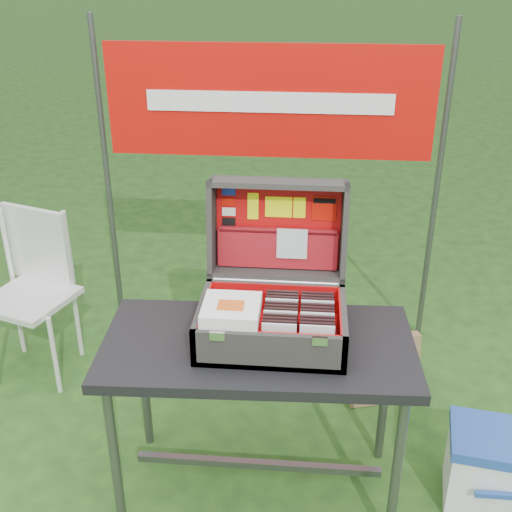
# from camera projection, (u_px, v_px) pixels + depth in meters

# --- Properties ---
(ground) EXTENTS (80.00, 80.00, 0.00)m
(ground) POSITION_uv_depth(u_px,v_px,m) (248.00, 468.00, 2.70)
(ground) COLOR #1E3B17
(ground) RESTS_ON ground
(table) EXTENTS (1.14, 0.60, 0.70)m
(table) POSITION_uv_depth(u_px,v_px,m) (258.00, 419.00, 2.46)
(table) COLOR black
(table) RESTS_ON ground
(table_top) EXTENTS (1.14, 0.60, 0.04)m
(table_top) POSITION_uv_depth(u_px,v_px,m) (258.00, 347.00, 2.31)
(table_top) COLOR black
(table_top) RESTS_ON ground
(table_leg_fl) EXTENTS (0.04, 0.04, 0.66)m
(table_leg_fl) POSITION_uv_depth(u_px,v_px,m) (114.00, 455.00, 2.31)
(table_leg_fl) COLOR #59595B
(table_leg_fl) RESTS_ON ground
(table_leg_fr) EXTENTS (0.04, 0.04, 0.66)m
(table_leg_fr) POSITION_uv_depth(u_px,v_px,m) (396.00, 474.00, 2.23)
(table_leg_fr) COLOR #59595B
(table_leg_fr) RESTS_ON ground
(table_leg_bl) EXTENTS (0.04, 0.04, 0.66)m
(table_leg_bl) POSITION_uv_depth(u_px,v_px,m) (144.00, 381.00, 2.70)
(table_leg_bl) COLOR #59595B
(table_leg_bl) RESTS_ON ground
(table_leg_br) EXTENTS (0.04, 0.04, 0.66)m
(table_leg_br) POSITION_uv_depth(u_px,v_px,m) (385.00, 394.00, 2.62)
(table_leg_br) COLOR #59595B
(table_leg_br) RESTS_ON ground
(table_brace) EXTENTS (0.97, 0.03, 0.03)m
(table_brace) POSITION_uv_depth(u_px,v_px,m) (258.00, 464.00, 2.56)
(table_brace) COLOR #59595B
(table_brace) RESTS_ON ground
(suitcase) EXTENTS (0.52, 0.53, 0.50)m
(suitcase) POSITION_uv_depth(u_px,v_px,m) (274.00, 271.00, 2.26)
(suitcase) COLOR #3F3D39
(suitcase) RESTS_ON table
(suitcase_base_bottom) EXTENTS (0.52, 0.37, 0.02)m
(suitcase_base_bottom) POSITION_uv_depth(u_px,v_px,m) (272.00, 338.00, 2.31)
(suitcase_base_bottom) COLOR #3F3D39
(suitcase_base_bottom) RESTS_ON table_top
(suitcase_base_wall_front) EXTENTS (0.52, 0.02, 0.14)m
(suitcase_base_wall_front) POSITION_uv_depth(u_px,v_px,m) (268.00, 352.00, 2.12)
(suitcase_base_wall_front) COLOR #3F3D39
(suitcase_base_wall_front) RESTS_ON table_top
(suitcase_base_wall_back) EXTENTS (0.52, 0.02, 0.14)m
(suitcase_base_wall_back) POSITION_uv_depth(u_px,v_px,m) (275.00, 299.00, 2.44)
(suitcase_base_wall_back) COLOR #3F3D39
(suitcase_base_wall_back) RESTS_ON table_top
(suitcase_base_wall_left) EXTENTS (0.02, 0.37, 0.14)m
(suitcase_base_wall_left) POSITION_uv_depth(u_px,v_px,m) (202.00, 320.00, 2.30)
(suitcase_base_wall_left) COLOR #3F3D39
(suitcase_base_wall_left) RESTS_ON table_top
(suitcase_base_wall_right) EXTENTS (0.02, 0.37, 0.14)m
(suitcase_base_wall_right) POSITION_uv_depth(u_px,v_px,m) (343.00, 327.00, 2.26)
(suitcase_base_wall_right) COLOR #3F3D39
(suitcase_base_wall_right) RESTS_ON table_top
(suitcase_liner_floor) EXTENTS (0.48, 0.33, 0.01)m
(suitcase_liner_floor) POSITION_uv_depth(u_px,v_px,m) (272.00, 335.00, 2.30)
(suitcase_liner_floor) COLOR #C50207
(suitcase_liner_floor) RESTS_ON suitcase_base_bottom
(suitcase_latch_left) EXTENTS (0.05, 0.01, 0.03)m
(suitcase_latch_left) POSITION_uv_depth(u_px,v_px,m) (217.00, 336.00, 2.10)
(suitcase_latch_left) COLOR silver
(suitcase_latch_left) RESTS_ON suitcase_base_wall_front
(suitcase_latch_right) EXTENTS (0.05, 0.01, 0.03)m
(suitcase_latch_right) POSITION_uv_depth(u_px,v_px,m) (320.00, 341.00, 2.07)
(suitcase_latch_right) COLOR silver
(suitcase_latch_right) RESTS_ON suitcase_base_wall_front
(suitcase_hinge) EXTENTS (0.47, 0.02, 0.02)m
(suitcase_hinge) POSITION_uv_depth(u_px,v_px,m) (275.00, 282.00, 2.42)
(suitcase_hinge) COLOR silver
(suitcase_hinge) RESTS_ON suitcase_base_wall_back
(suitcase_lid_back) EXTENTS (0.52, 0.07, 0.37)m
(suitcase_lid_back) POSITION_uv_depth(u_px,v_px,m) (278.00, 225.00, 2.48)
(suitcase_lid_back) COLOR #3F3D39
(suitcase_lid_back) RESTS_ON suitcase_base_wall_back
(suitcase_lid_rim_far) EXTENTS (0.52, 0.14, 0.04)m
(suitcase_lid_rim_far) POSITION_uv_depth(u_px,v_px,m) (279.00, 183.00, 2.37)
(suitcase_lid_rim_far) COLOR #3F3D39
(suitcase_lid_rim_far) RESTS_ON suitcase_lid_back
(suitcase_lid_rim_near) EXTENTS (0.52, 0.14, 0.04)m
(suitcase_lid_rim_near) POSITION_uv_depth(u_px,v_px,m) (277.00, 273.00, 2.48)
(suitcase_lid_rim_near) COLOR #3F3D39
(suitcase_lid_rim_near) RESTS_ON suitcase_lid_back
(suitcase_lid_rim_left) EXTENTS (0.02, 0.19, 0.39)m
(suitcase_lid_rim_left) POSITION_uv_depth(u_px,v_px,m) (212.00, 227.00, 2.45)
(suitcase_lid_rim_left) COLOR #3F3D39
(suitcase_lid_rim_left) RESTS_ON suitcase_lid_back
(suitcase_lid_rim_right) EXTENTS (0.02, 0.19, 0.39)m
(suitcase_lid_rim_right) POSITION_uv_depth(u_px,v_px,m) (344.00, 231.00, 2.41)
(suitcase_lid_rim_right) COLOR #3F3D39
(suitcase_lid_rim_right) RESTS_ON suitcase_lid_back
(suitcase_lid_liner) EXTENTS (0.48, 0.05, 0.33)m
(suitcase_lid_liner) POSITION_uv_depth(u_px,v_px,m) (278.00, 226.00, 2.47)
(suitcase_lid_liner) COLOR #C50207
(suitcase_lid_liner) RESTS_ON suitcase_lid_back
(suitcase_liner_wall_front) EXTENTS (0.48, 0.01, 0.12)m
(suitcase_liner_wall_front) POSITION_uv_depth(u_px,v_px,m) (269.00, 347.00, 2.13)
(suitcase_liner_wall_front) COLOR #C50207
(suitcase_liner_wall_front) RESTS_ON suitcase_base_bottom
(suitcase_liner_wall_back) EXTENTS (0.48, 0.01, 0.12)m
(suitcase_liner_wall_back) POSITION_uv_depth(u_px,v_px,m) (275.00, 299.00, 2.42)
(suitcase_liner_wall_back) COLOR #C50207
(suitcase_liner_wall_back) RESTS_ON suitcase_base_bottom
(suitcase_liner_wall_left) EXTENTS (0.01, 0.33, 0.12)m
(suitcase_liner_wall_left) POSITION_uv_depth(u_px,v_px,m) (206.00, 318.00, 2.30)
(suitcase_liner_wall_left) COLOR #C50207
(suitcase_liner_wall_left) RESTS_ON suitcase_base_bottom
(suitcase_liner_wall_right) EXTENTS (0.01, 0.33, 0.12)m
(suitcase_liner_wall_right) POSITION_uv_depth(u_px,v_px,m) (339.00, 325.00, 2.26)
(suitcase_liner_wall_right) COLOR #C50207
(suitcase_liner_wall_right) RESTS_ON suitcase_base_bottom
(suitcase_lid_pocket) EXTENTS (0.46, 0.05, 0.15)m
(suitcase_lid_pocket) POSITION_uv_depth(u_px,v_px,m) (277.00, 249.00, 2.48)
(suitcase_lid_pocket) COLOR maroon
(suitcase_lid_pocket) RESTS_ON suitcase_lid_liner
(suitcase_pocket_edge) EXTENTS (0.45, 0.02, 0.02)m
(suitcase_pocket_edge) POSITION_uv_depth(u_px,v_px,m) (278.00, 231.00, 2.45)
(suitcase_pocket_edge) COLOR maroon
(suitcase_pocket_edge) RESTS_ON suitcase_lid_pocket
(suitcase_pocket_cd) EXTENTS (0.12, 0.03, 0.12)m
(suitcase_pocket_cd) POSITION_uv_depth(u_px,v_px,m) (292.00, 244.00, 2.45)
(suitcase_pocket_cd) COLOR silver
(suitcase_pocket_cd) RESTS_ON suitcase_lid_pocket
(lid_sticker_cc_a) EXTENTS (0.05, 0.01, 0.03)m
(lid_sticker_cc_a) POSITION_uv_depth(u_px,v_px,m) (229.00, 191.00, 2.44)
(lid_sticker_cc_a) COLOR #1933B2
(lid_sticker_cc_a) RESTS_ON suitcase_lid_liner
(lid_sticker_cc_b) EXTENTS (0.05, 0.01, 0.03)m
(lid_sticker_cc_b) POSITION_uv_depth(u_px,v_px,m) (229.00, 202.00, 2.45)
(lid_sticker_cc_b) COLOR #BF0F03
(lid_sticker_cc_b) RESTS_ON suitcase_lid_liner
(lid_sticker_cc_c) EXTENTS (0.05, 0.01, 0.03)m
(lid_sticker_cc_c) POSITION_uv_depth(u_px,v_px,m) (229.00, 212.00, 2.46)
(lid_sticker_cc_c) COLOR white
(lid_sticker_cc_c) RESTS_ON suitcase_lid_liner
(lid_sticker_cc_d) EXTENTS (0.05, 0.01, 0.03)m
(lid_sticker_cc_d) POSITION_uv_depth(u_px,v_px,m) (229.00, 222.00, 2.48)
(lid_sticker_cc_d) COLOR black
(lid_sticker_cc_d) RESTS_ON suitcase_lid_liner
(lid_card_neon_tall) EXTENTS (0.04, 0.02, 0.10)m
(lid_card_neon_tall) POSITION_uv_depth(u_px,v_px,m) (253.00, 206.00, 2.45)
(lid_card_neon_tall) COLOR #E5EF09
(lid_card_neon_tall) RESTS_ON suitcase_lid_liner
(lid_card_neon_main) EXTENTS (0.10, 0.01, 0.08)m
(lid_card_neon_main) POSITION_uv_depth(u_px,v_px,m) (279.00, 207.00, 2.44)
(lid_card_neon_main) COLOR #E5EF09
(lid_card_neon_main) RESTS_ON suitcase_lid_liner
(lid_card_neon_small) EXTENTS (0.05, 0.01, 0.08)m
(lid_card_neon_small) POSITION_uv_depth(u_px,v_px,m) (299.00, 208.00, 2.43)
(lid_card_neon_small) COLOR #E5EF09
(lid_card_neon_small) RESTS_ON suitcase_lid_liner
(lid_sticker_band) EXTENTS (0.09, 0.02, 0.09)m
(lid_sticker_band) POSITION_uv_depth(u_px,v_px,m) (324.00, 209.00, 2.43)
(lid_sticker_band) COLOR #BF0F03
(lid_sticker_band) RESTS_ON suitcase_lid_liner
(lid_sticker_band_bar) EXTENTS (0.08, 0.01, 0.02)m
(lid_sticker_band_bar) POSITION_uv_depth(u_px,v_px,m) (324.00, 201.00, 2.42)
(lid_sticker_band_bar) COLOR black
(lid_sticker_band_bar) RESTS_ON suitcase_lid_liner
(cd_left_0) EXTENTS (0.12, 0.01, 0.13)m
(cd_left_0) POSITION_uv_depth(u_px,v_px,m) (279.00, 341.00, 2.14)
(cd_left_0) COLOR silver
(cd_left_0) RESTS_ON suitcase_liner_floor
(cd_left_1) EXTENTS (0.12, 0.01, 0.13)m
(cd_left_1) POSITION_uv_depth(u_px,v_px,m) (279.00, 338.00, 2.16)
(cd_left_1) COLOR black
(cd_left_1) RESTS_ON suitcase_liner_floor
(cd_left_2) EXTENTS (0.12, 0.01, 0.13)m
(cd_left_2) POSITION_uv_depth(u_px,v_px,m) (280.00, 334.00, 2.18)
(cd_left_2) COLOR black
(cd_left_2) RESTS_ON suitcase_liner_floor
(cd_left_3) EXTENTS (0.12, 0.01, 0.13)m
(cd_left_3) POSITION_uv_depth(u_px,v_px,m) (280.00, 331.00, 2.20)
(cd_left_3) COLOR black
(cd_left_3) RESTS_ON suitcase_liner_floor
(cd_left_4) EXTENTS (0.12, 0.01, 0.13)m
(cd_left_4) POSITION_uv_depth(u_px,v_px,m) (280.00, 328.00, 2.22)
(cd_left_4) COLOR silver
(cd_left_4) RESTS_ON suitcase_liner_floor
(cd_left_5) EXTENTS (0.12, 0.01, 0.13)m
(cd_left_5) POSITION_uv_depth(u_px,v_px,m) (281.00, 325.00, 2.23)
(cd_left_5) COLOR black
(cd_left_5) RESTS_ON suitcase_liner_floor
(cd_left_6) EXTENTS (0.12, 0.01, 0.13)m
(cd_left_6) POSITION_uv_depth(u_px,v_px,m) (281.00, 321.00, 2.25)
(cd_left_6) COLOR black
(cd_left_6) RESTS_ON suitcase_liner_floor
(cd_left_7) EXTENTS (0.12, 0.01, 0.13)m
(cd_left_7) POSITION_uv_depth(u_px,v_px,m) (281.00, 318.00, 2.27)
(cd_left_7) COLOR black
(cd_left_7) RESTS_ON suitcase_liner_floor
(cd_left_8) EXTENTS (0.12, 0.01, 0.13)m
(cd_left_8) POSITION_uv_depth(u_px,v_px,m) (281.00, 315.00, 2.29)
(cd_left_8) COLOR silver
(cd_left_8) RESTS_ON suitcase_liner_floor
(cd_left_9) EXTENTS (0.12, 0.01, 0.13)m
(cd_left_9) POSITION_uv_depth(u_px,v_px,m) (282.00, 312.00, 2.31)
(cd_left_9) COLOR black
(cd_left_9) RESTS_ON suitcase_liner_floor
(cd_left_10) EXTENTS (0.12, 0.01, 0.13)m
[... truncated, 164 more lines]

